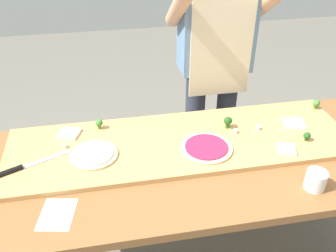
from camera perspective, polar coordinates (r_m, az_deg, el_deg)
prep_table at (r=1.77m, az=4.01°, el=-7.40°), size 1.90×0.80×0.74m
cutting_board at (r=1.79m, az=2.03°, el=-2.54°), size 1.65×0.50×0.02m
chefs_knife at (r=1.74m, az=-21.21°, el=-5.83°), size 0.30×0.15×0.02m
pizza_whole_cheese_artichoke at (r=1.72m, az=-11.35°, el=-4.30°), size 0.22×0.22×0.02m
pizza_whole_beet_magenta at (r=1.73m, az=5.90°, el=-3.33°), size 0.24×0.24×0.02m
pizza_slice_far_right at (r=2.00m, az=18.74°, el=0.37°), size 0.13×0.13×0.01m
pizza_slice_center at (r=1.88m, az=-14.95°, el=-1.14°), size 0.12×0.12×0.01m
pizza_slice_near_left at (r=1.80m, az=17.70°, el=-3.43°), size 0.10×0.10×0.01m
broccoli_floret_back_right at (r=1.89m, az=20.54°, el=-1.44°), size 0.03×0.03×0.04m
broccoli_floret_front_mid at (r=2.17m, az=21.79°, el=3.23°), size 0.04×0.04×0.05m
broccoli_floret_back_mid at (r=1.88m, az=-10.53°, el=0.43°), size 0.04×0.04×0.05m
broccoli_floret_center_left at (r=1.88m, az=9.18°, el=0.72°), size 0.04×0.04×0.06m
cheese_crumble_a at (r=1.80m, az=-15.64°, el=-2.97°), size 0.02×0.02×0.02m
cheese_crumble_b at (r=1.86m, az=10.32°, el=-0.80°), size 0.02×0.02×0.02m
cheese_crumble_c at (r=1.91m, az=13.65°, el=-0.24°), size 0.03×0.03×0.02m
flour_cup at (r=1.66m, az=21.68°, el=-7.84°), size 0.09×0.09×0.08m
recipe_note at (r=1.52m, az=-16.62°, el=-12.85°), size 0.16×0.19×0.00m
cook_center at (r=2.15m, az=7.27°, el=11.07°), size 0.54×0.39×1.67m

